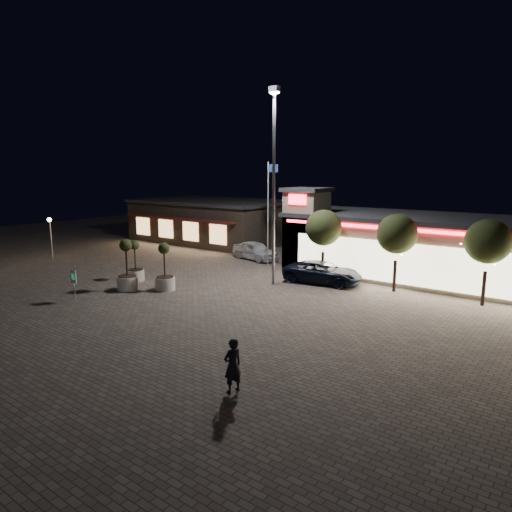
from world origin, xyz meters
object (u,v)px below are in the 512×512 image
Objects in this scene: planter_left at (136,268)px; planter_mid at (127,274)px; pickup_truck at (322,272)px; white_sedan at (255,250)px; valet_sign at (74,279)px; pedestrian at (233,365)px.

planter_mid reaches higher than planter_left.
white_sedan is (-8.42, 3.77, 0.05)m from pickup_truck.
valet_sign is at bearing -96.12° from planter_mid.
white_sedan is 1.41× the size of planter_mid.
planter_left is at bearing 102.72° from valet_sign.
planter_left reaches higher than white_sedan.
pickup_truck is 12.53m from planter_mid.
planter_mid reaches higher than pedestrian.
pedestrian reaches higher than white_sedan.
planter_left is at bearing 129.74° from planter_mid.
pedestrian is 0.58× the size of planter_mid.
planter_left is at bearing -101.91° from pedestrian.
pedestrian is (13.42, -18.99, 0.17)m from white_sedan.
valet_sign is at bearing 134.48° from pickup_truck.
pedestrian is (5.00, -15.22, 0.22)m from pickup_truck.
pedestrian is 0.67× the size of planter_left.
pickup_truck is 2.75× the size of pedestrian.
white_sedan is at bearing 79.94° from planter_left.
white_sedan is 16.10m from valet_sign.
pickup_truck is at bearing -100.24° from white_sedan.
pickup_truck is 9.23m from white_sedan.
white_sedan is 12.70m from planter_mid.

